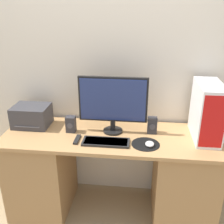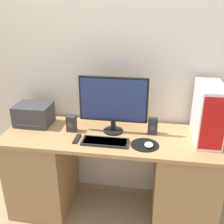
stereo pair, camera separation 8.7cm
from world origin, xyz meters
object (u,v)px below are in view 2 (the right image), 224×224
at_px(keyboard, 105,142).
at_px(speaker_left, 72,123).
at_px(printer, 34,115).
at_px(computer_tower, 208,113).
at_px(mouse, 149,145).
at_px(speaker_right, 153,126).
at_px(monitor, 113,102).
at_px(remote_control, 77,139).

bearing_deg(keyboard, speaker_left, 152.79).
distance_m(keyboard, printer, 0.74).
bearing_deg(printer, computer_tower, -2.16).
relative_size(mouse, speaker_right, 0.60).
height_order(monitor, computer_tower, monitor).
bearing_deg(monitor, mouse, -35.24).
relative_size(mouse, computer_tower, 0.18).
bearing_deg(monitor, printer, 176.99).
xyz_separation_m(keyboard, remote_control, (-0.23, 0.02, -0.00)).
bearing_deg(speaker_left, monitor, 6.73).
relative_size(monitor, computer_tower, 1.25).
relative_size(computer_tower, speaker_right, 3.27).
distance_m(speaker_left, remote_control, 0.18).
relative_size(monitor, speaker_right, 4.10).
bearing_deg(computer_tower, keyboard, -166.37).
relative_size(monitor, speaker_left, 4.10).
bearing_deg(printer, speaker_left, -12.08).
height_order(computer_tower, speaker_left, computer_tower).
bearing_deg(keyboard, monitor, 80.97).
distance_m(keyboard, speaker_left, 0.36).
bearing_deg(speaker_right, printer, 178.76).
distance_m(keyboard, remote_control, 0.23).
xyz_separation_m(keyboard, printer, (-0.69, 0.24, 0.08)).
relative_size(monitor, printer, 1.83).
bearing_deg(computer_tower, monitor, 178.67).
relative_size(mouse, speaker_left, 0.60).
height_order(keyboard, speaker_right, speaker_right).
bearing_deg(speaker_right, mouse, -95.46).
distance_m(mouse, printer, 1.07).
height_order(computer_tower, printer, computer_tower).
bearing_deg(remote_control, monitor, 35.42).
relative_size(speaker_right, remote_control, 0.94).
relative_size(monitor, mouse, 6.82).
xyz_separation_m(printer, speaker_left, (0.37, -0.08, -0.02)).
bearing_deg(keyboard, remote_control, 175.96).
bearing_deg(keyboard, computer_tower, 13.63).
height_order(keyboard, mouse, mouse).
xyz_separation_m(monitor, printer, (-0.73, 0.04, -0.18)).
relative_size(speaker_left, remote_control, 0.94).
bearing_deg(speaker_left, remote_control, -59.79).
distance_m(computer_tower, printer, 1.48).
bearing_deg(speaker_left, speaker_right, 4.77).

